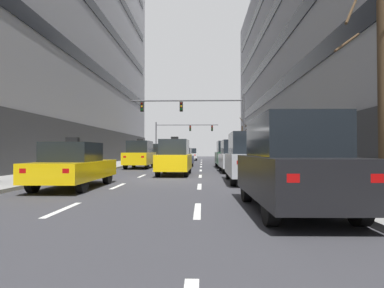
{
  "coord_description": "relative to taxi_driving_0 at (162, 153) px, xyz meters",
  "views": [
    {
      "loc": [
        1.76,
        -15.54,
        1.45
      ],
      "look_at": [
        0.79,
        13.78,
        2.04
      ],
      "focal_mm": 29.3,
      "sensor_mm": 36.0,
      "label": 1
    }
  ],
  "objects": [
    {
      "name": "lane_stripe_l1_s5",
      "position": [
        1.7,
        -16.72,
        -1.12
      ],
      "size": [
        0.16,
        2.0,
        0.01
      ],
      "primitive_type": "cube",
      "color": "silver",
      "rests_on": "ground"
    },
    {
      "name": "ground_plane",
      "position": [
        3.34,
        -23.72,
        -1.12
      ],
      "size": [
        120.0,
        120.0,
        0.0
      ],
      "primitive_type": "plane",
      "color": "#38383D"
    },
    {
      "name": "car_driving_3",
      "position": [
        3.39,
        5.9,
        -0.27
      ],
      "size": [
        1.98,
        4.66,
        1.74
      ],
      "color": "black",
      "rests_on": "ground"
    },
    {
      "name": "car_parked_1",
      "position": [
        7.22,
        -25.05,
        -0.01
      ],
      "size": [
        2.0,
        4.66,
        2.24
      ],
      "color": "black",
      "rests_on": "ground"
    },
    {
      "name": "sidewalk_right",
      "position": [
        10.1,
        -23.72,
        -1.05
      ],
      "size": [
        3.65,
        80.0,
        0.14
      ],
      "primitive_type": "cube",
      "color": "gray",
      "rests_on": "ground"
    },
    {
      "name": "lane_stripe_l2_s7",
      "position": [
        4.99,
        -6.72,
        -1.12
      ],
      "size": [
        0.16,
        2.0,
        0.01
      ],
      "primitive_type": "cube",
      "color": "silver",
      "rests_on": "ground"
    },
    {
      "name": "street_tree_0",
      "position": [
        9.75,
        -3.48,
        1.18
      ],
      "size": [
        1.64,
        2.05,
        4.97
      ],
      "color": "#4C3823",
      "rests_on": "sidewalk_right"
    },
    {
      "name": "car_driving_5",
      "position": [
        3.34,
        -12.83,
        -0.31
      ],
      "size": [
        1.97,
        4.48,
        1.66
      ],
      "color": "black",
      "rests_on": "ground"
    },
    {
      "name": "lane_stripe_l2_s8",
      "position": [
        4.99,
        -1.72,
        -1.12
      ],
      "size": [
        0.16,
        2.0,
        0.01
      ],
      "primitive_type": "cube",
      "color": "silver",
      "rests_on": "ground"
    },
    {
      "name": "lane_stripe_l1_s9",
      "position": [
        1.7,
        3.28,
        -1.12
      ],
      "size": [
        0.16,
        2.0,
        0.01
      ],
      "primitive_type": "cube",
      "color": "silver",
      "rests_on": "ground"
    },
    {
      "name": "traffic_signal_0",
      "position": [
        5.15,
        -12.22,
        3.44
      ],
      "size": [
        9.9,
        0.35,
        6.18
      ],
      "color": "#4C4C51",
      "rests_on": "sidewalk_right"
    },
    {
      "name": "lane_stripe_l2_s6",
      "position": [
        4.99,
        -11.72,
        -1.12
      ],
      "size": [
        0.16,
        2.0,
        0.01
      ],
      "primitive_type": "cube",
      "color": "silver",
      "rests_on": "ground"
    },
    {
      "name": "lane_stripe_l1_s10",
      "position": [
        1.7,
        8.28,
        -1.12
      ],
      "size": [
        0.16,
        2.0,
        0.01
      ],
      "primitive_type": "cube",
      "color": "silver",
      "rests_on": "ground"
    },
    {
      "name": "car_parked_3",
      "position": [
        7.22,
        -12.79,
        -0.02
      ],
      "size": [
        1.97,
        4.62,
        2.23
      ],
      "color": "black",
      "rests_on": "ground"
    },
    {
      "name": "lane_stripe_l1_s7",
      "position": [
        1.7,
        -6.72,
        -1.12
      ],
      "size": [
        0.16,
        2.0,
        0.01
      ],
      "primitive_type": "cube",
      "color": "silver",
      "rests_on": "ground"
    },
    {
      "name": "lane_stripe_l1_s6",
      "position": [
        1.7,
        -11.72,
        -1.12
      ],
      "size": [
        0.16,
        2.0,
        0.01
      ],
      "primitive_type": "cube",
      "color": "silver",
      "rests_on": "ground"
    },
    {
      "name": "lane_stripe_l2_s3",
      "position": [
        4.99,
        -26.72,
        -1.12
      ],
      "size": [
        0.16,
        2.0,
        0.01
      ],
      "primitive_type": "cube",
      "color": "silver",
      "rests_on": "ground"
    },
    {
      "name": "lane_stripe_l2_s9",
      "position": [
        4.99,
        3.28,
        -1.12
      ],
      "size": [
        0.16,
        2.0,
        0.01
      ],
      "primitive_type": "cube",
      "color": "silver",
      "rests_on": "ground"
    },
    {
      "name": "lane_stripe_l2_s5",
      "position": [
        4.99,
        -16.72,
        -1.12
      ],
      "size": [
        0.16,
        2.0,
        0.01
      ],
      "primitive_type": "cube",
      "color": "silver",
      "rests_on": "ground"
    },
    {
      "name": "taxi_driving_4",
      "position": [
        0.18,
        -27.41,
        -0.26
      ],
      "size": [
        1.95,
        4.67,
        1.94
      ],
      "color": "black",
      "rests_on": "ground"
    },
    {
      "name": "sidewalk_left",
      "position": [
        -3.41,
        -23.72,
        -1.05
      ],
      "size": [
        3.65,
        80.0,
        0.14
      ],
      "primitive_type": "cube",
      "color": "gray",
      "rests_on": "ground"
    },
    {
      "name": "lane_stripe_l1_s2",
      "position": [
        1.7,
        -31.72,
        -1.12
      ],
      "size": [
        0.16,
        2.0,
        0.01
      ],
      "primitive_type": "cube",
      "color": "silver",
      "rests_on": "ground"
    },
    {
      "name": "taxi_driving_6",
      "position": [
        0.07,
        -5.45,
        -0.35
      ],
      "size": [
        1.84,
        4.21,
        1.73
      ],
      "color": "black",
      "rests_on": "ground"
    },
    {
      "name": "pedestrian_0",
      "position": [
        8.92,
        -26.86,
        -0.09
      ],
      "size": [
        0.44,
        0.36,
        1.56
      ],
      "color": "brown",
      "rests_on": "sidewalk_right"
    },
    {
      "name": "lane_stripe_l1_s3",
      "position": [
        1.7,
        -26.72,
        -1.12
      ],
      "size": [
        0.16,
        2.0,
        0.01
      ],
      "primitive_type": "cube",
      "color": "silver",
      "rests_on": "ground"
    },
    {
      "name": "lane_stripe_l1_s4",
      "position": [
        1.7,
        -21.72,
        -1.12
      ],
      "size": [
        0.16,
        2.0,
        0.01
      ],
      "primitive_type": "cube",
      "color": "silver",
      "rests_on": "ground"
    },
    {
      "name": "car_parked_0",
      "position": [
        7.22,
        -31.76,
        -0.0
      ],
      "size": [
        2.03,
        4.69,
        2.25
      ],
      "color": "black",
      "rests_on": "ground"
    },
    {
      "name": "lane_stripe_l1_s8",
      "position": [
        1.7,
        -1.72,
        -1.12
      ],
      "size": [
        0.16,
        2.0,
        0.01
      ],
      "primitive_type": "cube",
      "color": "silver",
      "rests_on": "ground"
    },
    {
      "name": "street_tree_3",
      "position": [
        9.72,
        -14.74,
        1.07
      ],
      "size": [
        1.71,
        1.48,
        4.14
      ],
      "color": "#4C3823",
      "rests_on": "sidewalk_right"
    },
    {
      "name": "taxi_driving_1",
      "position": [
        0.06,
        -14.07,
        -0.03
      ],
      "size": [
        1.96,
        4.58,
        2.39
      ],
      "color": "black",
      "rests_on": "ground"
    },
    {
      "name": "lane_stripe_l2_s4",
      "position": [
        4.99,
        -21.72,
        -1.12
      ],
      "size": [
        0.16,
        2.0,
        0.01
      ],
      "primitive_type": "cube",
      "color": "silver",
      "rests_on": "ground"
    },
    {
      "name": "lane_stripe_l2_s10",
      "position": [
        4.99,
        8.28,
        -1.12
      ],
      "size": [
        0.16,
        2.0,
        0.01
      ],
      "primitive_type": "cube",
      "color": "silver",
      "rests_on": "ground"
    },
    {
      "name": "taxi_driving_0",
      "position": [
        0.0,
        0.0,
        0.0
      ],
      "size": [
        2.16,
        4.74,
        2.45
      ],
      "color": "black",
      "rests_on": "ground"
    },
    {
      "name": "lane_stripe_l2_s2",
      "position": [
        4.99,
        -31.72,
        -1.12
      ],
      "size": [
        0.16,
        2.0,
        0.01
      ],
      "primitive_type": "cube",
      "color": "silver",
      "rests_on": "ground"
    },
    {
      "name": "street_tree_1",
      "position": [
        9.71,
        -31.17,
        1.69
      ],
      "size": [
        1.89,
        1.89,
        5.77
      ],
      "color": "#4C3823",
      "rests_on": "sidewalk_right"
    },
    {
      "name": "traffic_signal_1",
      "position": [
        1.55,
        8.44,
        3.12
      ],
      "size": [
        9.62,
        0.34,
        5.65
      ],
      "color": "#4C4C51",
      "rests_on": "sidewalk_left"
    },
    {
      "name": "car_parked_2",
      "position": [
        7.22,
        -18.36,
        -0.07
      ],
      "size": [
        1.91,
        4.42,
        2.13
      ],
      "color": "black",
      "rests_on": "ground"
    },
    {
      "name": "taxi_driving_2",
      "position": [
        3.48,
        -20.92,
        -0.09
      ],
      "size": [
        1.89,
        4.33,
        2.25
      ],
      "color": "black",
      "rests_on": "ground"
    }
  ]
}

